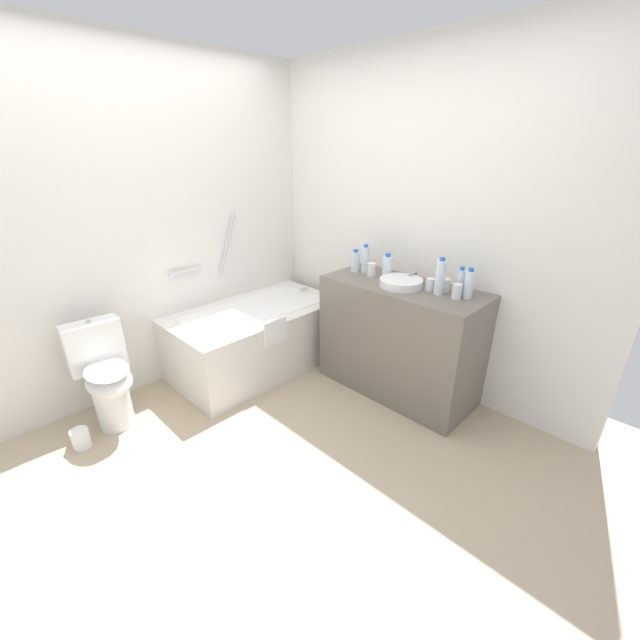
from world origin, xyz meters
name	(u,v)px	position (x,y,z in m)	size (l,w,h in m)	color
ground_plane	(259,455)	(0.00, 0.00, 0.00)	(4.09, 4.09, 0.00)	tan
wall_back_tiled	(134,229)	(0.00, 1.39, 1.27)	(3.49, 0.10, 2.53)	silver
wall_right_mirror	(413,226)	(1.59, 0.00, 1.27)	(0.10, 3.08, 2.53)	silver
bathtub	(257,335)	(0.72, 0.94, 0.30)	(1.47, 0.80, 1.32)	silver
toilet	(106,376)	(-0.51, 1.02, 0.38)	(0.37, 0.53, 0.75)	white
vanity_counter	(399,339)	(1.27, -0.17, 0.45)	(0.54, 1.22, 0.90)	#6B6056
sink_basin	(401,283)	(1.23, -0.17, 0.92)	(0.31, 0.31, 0.06)	white
sink_faucet	(415,277)	(1.41, -0.17, 0.93)	(0.11, 0.15, 0.08)	#A0A0A5
water_bottle_0	(387,267)	(1.31, 0.02, 0.99)	(0.07, 0.07, 0.20)	silver
water_bottle_1	(469,284)	(1.33, -0.63, 0.99)	(0.06, 0.06, 0.21)	silver
water_bottle_2	(355,261)	(1.29, 0.31, 0.98)	(0.07, 0.07, 0.18)	silver
water_bottle_3	(460,282)	(1.36, -0.56, 0.99)	(0.06, 0.06, 0.20)	silver
water_bottle_4	(440,277)	(1.27, -0.45, 1.02)	(0.07, 0.07, 0.26)	silver
water_bottle_5	(365,259)	(1.33, 0.24, 1.00)	(0.06, 0.06, 0.23)	silver
drinking_glass_0	(372,269)	(1.29, 0.14, 0.95)	(0.07, 0.07, 0.10)	white
drinking_glass_1	(457,291)	(1.28, -0.58, 0.95)	(0.06, 0.06, 0.10)	white
drinking_glass_2	(444,285)	(1.35, -0.45, 0.94)	(0.07, 0.07, 0.09)	white
drinking_glass_3	(430,284)	(1.30, -0.37, 0.94)	(0.06, 0.06, 0.09)	white
toilet_paper_roll	(81,439)	(-0.77, 0.90, 0.07)	(0.11, 0.11, 0.14)	white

